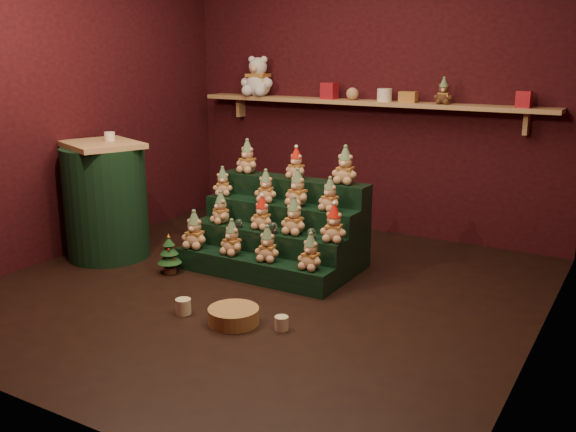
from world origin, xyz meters
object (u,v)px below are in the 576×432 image
Objects in this scene: snow_globe_a at (239,223)px; brown_bear at (444,91)px; snow_globe_b at (273,228)px; wicker_basket at (234,316)px; riser_tier_front at (252,268)px; mini_christmas_tree at (169,254)px; mug_right at (281,323)px; side_table at (106,201)px; snow_globe_c at (311,234)px; white_bear at (258,71)px; mug_left at (183,306)px.

snow_globe_a is 2.20m from brown_bear.
snow_globe_b is 1.04m from wicker_basket.
riser_tier_front reaches higher than wicker_basket.
riser_tier_front is 14.80× the size of snow_globe_b.
snow_globe_b is at bearing 26.33° from mini_christmas_tree.
mug_right is (0.93, -0.87, -0.35)m from snow_globe_a.
riser_tier_front is 15.03× the size of mug_right.
snow_globe_a is (-0.23, 0.16, 0.31)m from riser_tier_front.
snow_globe_b reaches higher than wicker_basket.
mini_christmas_tree is at bearing 160.64° from mug_right.
side_table reaches higher than snow_globe_b.
snow_globe_c is 0.28× the size of mini_christmas_tree.
mini_christmas_tree is at bearing -161.55° from riser_tier_front.
white_bear is at bearing 126.35° from snow_globe_b.
white_bear reaches higher than mini_christmas_tree.
snow_globe_b is 0.27× the size of wicker_basket.
snow_globe_a is at bearing 101.53° from mug_left.
white_bear is (-1.72, 2.39, 1.53)m from mug_right.
side_table reaches higher than mug_right.
snow_globe_c is 1.01m from wicker_basket.
snow_globe_a is 1.32m from mug_right.
mini_christmas_tree is 0.66× the size of white_bear.
riser_tier_front is 0.58m from snow_globe_c.
brown_bear is (2.40, 1.84, 0.93)m from side_table.
white_bear reaches higher than snow_globe_b.
snow_globe_a is 1.07m from mug_left.
white_bear is (-0.99, 2.51, 1.52)m from mug_left.
white_bear is (-1.12, 1.52, 1.17)m from snow_globe_b.
brown_bear is (1.98, -0.00, -0.14)m from white_bear.
mug_left is (1.41, -0.68, -0.45)m from side_table.
brown_bear is at bearing 71.39° from snow_globe_c.
brown_bear is (0.97, 1.68, 1.34)m from riser_tier_front.
snow_globe_b reaches higher than snow_globe_a.
mug_right is at bearing 7.39° from side_table.
mug_left reaches higher than mug_right.
mug_left is at bearing -92.09° from riser_tier_front.
snow_globe_c is 2.42m from white_bear.
mini_christmas_tree is at bearing 151.73° from wicker_basket.
riser_tier_front is 0.83m from mug_left.
snow_globe_c is 0.18× the size of white_bear.
snow_globe_b is 1.58m from side_table.
side_table is at bearing 165.50° from mug_right.
side_table is 0.84m from mini_christmas_tree.
side_table is 1.96m from wicker_basket.
snow_globe_c is at bearing 19.39° from riser_tier_front.
riser_tier_front is 1.00m from mug_right.
snow_globe_b is 0.09× the size of side_table.
mug_right is (0.25, -0.87, -0.36)m from snow_globe_c.
wicker_basket is 2.89m from brown_bear.
mug_left is (0.20, -0.99, -0.34)m from snow_globe_a.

